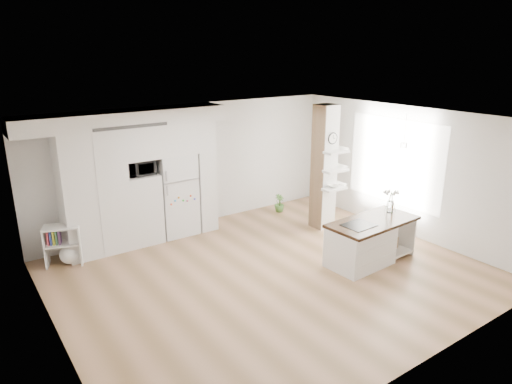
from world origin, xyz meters
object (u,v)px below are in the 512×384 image
Objects in this scene: refrigerator at (176,194)px; kitchen_island at (364,242)px; floor_plant_a at (362,221)px; bookshelf at (65,247)px.

refrigerator reaches higher than kitchen_island.
refrigerator is 4.04× the size of floor_plant_a.
bookshelf is at bearing 160.80° from floor_plant_a.
refrigerator reaches higher than floor_plant_a.
kitchen_island reaches higher than floor_plant_a.
kitchen_island is (2.17, -3.31, -0.45)m from refrigerator.
floor_plant_a is (5.70, -1.98, -0.11)m from bookshelf.
kitchen_island is 1.66m from floor_plant_a.
kitchen_island is at bearing -14.37° from bookshelf.
refrigerator is 4.07m from floor_plant_a.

